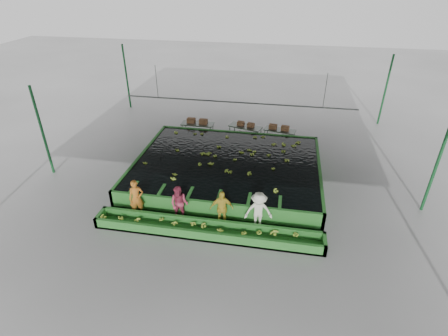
% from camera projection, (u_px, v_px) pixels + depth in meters
% --- Properties ---
extents(ground, '(80.00, 80.00, 0.00)m').
position_uv_depth(ground, '(222.00, 189.00, 18.22)').
color(ground, gray).
rests_on(ground, ground).
extents(shed_roof, '(20.00, 22.00, 0.04)m').
position_uv_depth(shed_roof, '(222.00, 97.00, 15.72)').
color(shed_roof, gray).
rests_on(shed_roof, shed_posts).
extents(shed_posts, '(20.00, 22.00, 5.00)m').
position_uv_depth(shed_posts, '(222.00, 146.00, 16.97)').
color(shed_posts, '#165528').
rests_on(shed_posts, ground).
extents(flotation_tank, '(10.00, 8.00, 0.90)m').
position_uv_depth(flotation_tank, '(227.00, 168.00, 19.27)').
color(flotation_tank, '#2A7428').
rests_on(flotation_tank, ground).
extents(tank_water, '(9.70, 7.70, 0.00)m').
position_uv_depth(tank_water, '(227.00, 161.00, 19.07)').
color(tank_water, black).
rests_on(tank_water, flotation_tank).
extents(sorting_trough, '(10.00, 1.00, 0.50)m').
position_uv_depth(sorting_trough, '(207.00, 230.00, 15.03)').
color(sorting_trough, '#2A7428').
rests_on(sorting_trough, ground).
extents(cableway_rail, '(0.08, 0.08, 14.00)m').
position_uv_depth(cableway_rail, '(237.00, 102.00, 20.98)').
color(cableway_rail, '#59605B').
rests_on(cableway_rail, shed_roof).
extents(rail_hanger_left, '(0.04, 0.04, 2.00)m').
position_uv_depth(rail_hanger_left, '(157.00, 82.00, 21.25)').
color(rail_hanger_left, '#59605B').
rests_on(rail_hanger_left, shed_roof).
extents(rail_hanger_right, '(0.04, 0.04, 2.00)m').
position_uv_depth(rail_hanger_right, '(325.00, 91.00, 19.70)').
color(rail_hanger_right, '#59605B').
rests_on(rail_hanger_right, shed_roof).
extents(worker_a, '(0.79, 0.68, 1.84)m').
position_uv_depth(worker_a, '(136.00, 198.00, 15.92)').
color(worker_a, '#BA6920').
rests_on(worker_a, ground).
extents(worker_b, '(0.90, 0.72, 1.75)m').
position_uv_depth(worker_b, '(179.00, 204.00, 15.62)').
color(worker_b, '#AE3853').
rests_on(worker_b, ground).
extents(worker_c, '(1.09, 0.63, 1.75)m').
position_uv_depth(worker_c, '(222.00, 208.00, 15.32)').
color(worker_c, gold).
rests_on(worker_c, ground).
extents(worker_d, '(1.31, 0.90, 1.87)m').
position_uv_depth(worker_d, '(258.00, 211.00, 15.04)').
color(worker_d, white).
rests_on(worker_d, ground).
extents(packing_table_left, '(2.15, 0.86, 0.98)m').
position_uv_depth(packing_table_left, '(198.00, 130.00, 23.61)').
color(packing_table_left, '#59605B').
rests_on(packing_table_left, ground).
extents(packing_table_mid, '(2.30, 1.45, 0.97)m').
position_uv_depth(packing_table_mid, '(245.00, 133.00, 23.20)').
color(packing_table_mid, '#59605B').
rests_on(packing_table_mid, ground).
extents(packing_table_right, '(2.14, 1.22, 0.92)m').
position_uv_depth(packing_table_right, '(279.00, 136.00, 22.85)').
color(packing_table_right, '#59605B').
rests_on(packing_table_right, ground).
extents(box_stack_left, '(1.40, 0.46, 0.30)m').
position_uv_depth(box_stack_left, '(197.00, 123.00, 23.41)').
color(box_stack_left, brown).
rests_on(box_stack_left, packing_table_left).
extents(box_stack_mid, '(1.19, 0.58, 0.25)m').
position_uv_depth(box_stack_mid, '(246.00, 126.00, 23.00)').
color(box_stack_mid, brown).
rests_on(box_stack_mid, packing_table_mid).
extents(box_stack_right, '(1.34, 0.56, 0.28)m').
position_uv_depth(box_stack_right, '(279.00, 129.00, 22.66)').
color(box_stack_right, brown).
rests_on(box_stack_right, packing_table_right).
extents(floating_bananas, '(8.97, 6.12, 0.12)m').
position_uv_depth(floating_bananas, '(230.00, 155.00, 19.75)').
color(floating_bananas, '#95B533').
rests_on(floating_bananas, tank_water).
extents(trough_bananas, '(9.48, 0.63, 0.13)m').
position_uv_depth(trough_bananas, '(207.00, 227.00, 14.96)').
color(trough_bananas, '#95B533').
rests_on(trough_bananas, sorting_trough).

